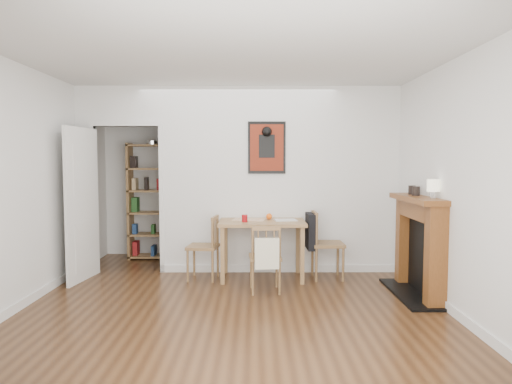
{
  "coord_description": "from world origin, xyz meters",
  "views": [
    {
      "loc": [
        0.23,
        -5.0,
        1.58
      ],
      "look_at": [
        0.25,
        0.6,
        1.19
      ],
      "focal_mm": 32.0,
      "sensor_mm": 36.0,
      "label": 1
    }
  ],
  "objects_px": {
    "red_glass": "(245,218)",
    "orange_fruit": "(269,216)",
    "dining_table": "(262,228)",
    "chair_front": "(265,258)",
    "ceramic_jar_b": "(412,190)",
    "mantel_lamp": "(433,187)",
    "notebook": "(285,220)",
    "bookshelf": "(153,202)",
    "chair_left": "(203,248)",
    "chair_right": "(326,244)",
    "ceramic_jar_a": "(416,191)",
    "fireplace": "(420,243)"
  },
  "relations": [
    {
      "from": "red_glass",
      "to": "orange_fruit",
      "type": "distance_m",
      "value": 0.42
    },
    {
      "from": "dining_table",
      "to": "chair_front",
      "type": "xyz_separation_m",
      "value": [
        0.03,
        -0.63,
        -0.27
      ]
    },
    {
      "from": "orange_fruit",
      "to": "ceramic_jar_b",
      "type": "relative_size",
      "value": 0.75
    },
    {
      "from": "red_glass",
      "to": "mantel_lamp",
      "type": "relative_size",
      "value": 0.46
    },
    {
      "from": "notebook",
      "to": "mantel_lamp",
      "type": "xyz_separation_m",
      "value": [
        1.53,
        -1.09,
        0.51
      ]
    },
    {
      "from": "bookshelf",
      "to": "ceramic_jar_b",
      "type": "height_order",
      "value": "bookshelf"
    },
    {
      "from": "chair_left",
      "to": "mantel_lamp",
      "type": "relative_size",
      "value": 4.05
    },
    {
      "from": "chair_right",
      "to": "notebook",
      "type": "distance_m",
      "value": 0.62
    },
    {
      "from": "red_glass",
      "to": "orange_fruit",
      "type": "bearing_deg",
      "value": 38.54
    },
    {
      "from": "notebook",
      "to": "ceramic_jar_a",
      "type": "relative_size",
      "value": 2.59
    },
    {
      "from": "chair_left",
      "to": "ceramic_jar_a",
      "type": "height_order",
      "value": "ceramic_jar_a"
    },
    {
      "from": "chair_right",
      "to": "bookshelf",
      "type": "height_order",
      "value": "bookshelf"
    },
    {
      "from": "chair_left",
      "to": "notebook",
      "type": "height_order",
      "value": "chair_left"
    },
    {
      "from": "bookshelf",
      "to": "orange_fruit",
      "type": "xyz_separation_m",
      "value": [
        1.82,
        -1.11,
        -0.1
      ]
    },
    {
      "from": "orange_fruit",
      "to": "fireplace",
      "type": "bearing_deg",
      "value": -27.54
    },
    {
      "from": "chair_left",
      "to": "ceramic_jar_a",
      "type": "bearing_deg",
      "value": -13.4
    },
    {
      "from": "orange_fruit",
      "to": "ceramic_jar_a",
      "type": "bearing_deg",
      "value": -25.43
    },
    {
      "from": "mantel_lamp",
      "to": "notebook",
      "type": "bearing_deg",
      "value": 144.63
    },
    {
      "from": "bookshelf",
      "to": "orange_fruit",
      "type": "relative_size",
      "value": 22.72
    },
    {
      "from": "chair_right",
      "to": "notebook",
      "type": "relative_size",
      "value": 3.16
    },
    {
      "from": "chair_front",
      "to": "red_glass",
      "type": "xyz_separation_m",
      "value": [
        -0.26,
        0.51,
        0.41
      ]
    },
    {
      "from": "bookshelf",
      "to": "red_glass",
      "type": "bearing_deg",
      "value": -42.5
    },
    {
      "from": "fireplace",
      "to": "ceramic_jar_a",
      "type": "bearing_deg",
      "value": 106.7
    },
    {
      "from": "mantel_lamp",
      "to": "ceramic_jar_a",
      "type": "relative_size",
      "value": 1.9
    },
    {
      "from": "mantel_lamp",
      "to": "ceramic_jar_b",
      "type": "relative_size",
      "value": 1.93
    },
    {
      "from": "fireplace",
      "to": "mantel_lamp",
      "type": "distance_m",
      "value": 0.74
    },
    {
      "from": "chair_front",
      "to": "orange_fruit",
      "type": "xyz_separation_m",
      "value": [
        0.07,
        0.77,
        0.4
      ]
    },
    {
      "from": "dining_table",
      "to": "ceramic_jar_b",
      "type": "xyz_separation_m",
      "value": [
        1.82,
        -0.46,
        0.53
      ]
    },
    {
      "from": "red_glass",
      "to": "ceramic_jar_a",
      "type": "distance_m",
      "value": 2.14
    },
    {
      "from": "fireplace",
      "to": "ceramic_jar_b",
      "type": "distance_m",
      "value": 0.67
    },
    {
      "from": "fireplace",
      "to": "ceramic_jar_a",
      "type": "relative_size",
      "value": 11.32
    },
    {
      "from": "chair_right",
      "to": "chair_front",
      "type": "height_order",
      "value": "chair_right"
    },
    {
      "from": "bookshelf",
      "to": "orange_fruit",
      "type": "bearing_deg",
      "value": -31.31
    },
    {
      "from": "red_glass",
      "to": "chair_front",
      "type": "bearing_deg",
      "value": -63.29
    },
    {
      "from": "dining_table",
      "to": "chair_left",
      "type": "xyz_separation_m",
      "value": [
        -0.78,
        -0.05,
        -0.26
      ]
    },
    {
      "from": "orange_fruit",
      "to": "ceramic_jar_b",
      "type": "xyz_separation_m",
      "value": [
        1.72,
        -0.61,
        0.4
      ]
    },
    {
      "from": "fireplace",
      "to": "notebook",
      "type": "distance_m",
      "value": 1.71
    },
    {
      "from": "bookshelf",
      "to": "ceramic_jar_a",
      "type": "bearing_deg",
      "value": -28.55
    },
    {
      "from": "chair_right",
      "to": "ceramic_jar_a",
      "type": "relative_size",
      "value": 8.19
    },
    {
      "from": "ceramic_jar_b",
      "to": "mantel_lamp",
      "type": "bearing_deg",
      "value": -87.85
    },
    {
      "from": "chair_left",
      "to": "red_glass",
      "type": "height_order",
      "value": "red_glass"
    },
    {
      "from": "chair_left",
      "to": "fireplace",
      "type": "height_order",
      "value": "fireplace"
    },
    {
      "from": "dining_table",
      "to": "orange_fruit",
      "type": "xyz_separation_m",
      "value": [
        0.1,
        0.14,
        0.13
      ]
    },
    {
      "from": "red_glass",
      "to": "mantel_lamp",
      "type": "xyz_separation_m",
      "value": [
        2.07,
        -0.95,
        0.47
      ]
    },
    {
      "from": "bookshelf",
      "to": "orange_fruit",
      "type": "distance_m",
      "value": 2.13
    },
    {
      "from": "dining_table",
      "to": "ceramic_jar_a",
      "type": "height_order",
      "value": "ceramic_jar_a"
    },
    {
      "from": "fireplace",
      "to": "ceramic_jar_b",
      "type": "xyz_separation_m",
      "value": [
        -0.01,
        0.3,
        0.6
      ]
    },
    {
      "from": "fireplace",
      "to": "orange_fruit",
      "type": "xyz_separation_m",
      "value": [
        -1.73,
        0.9,
        0.2
      ]
    },
    {
      "from": "red_glass",
      "to": "mantel_lamp",
      "type": "bearing_deg",
      "value": -24.58
    },
    {
      "from": "chair_left",
      "to": "mantel_lamp",
      "type": "height_order",
      "value": "mantel_lamp"
    }
  ]
}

